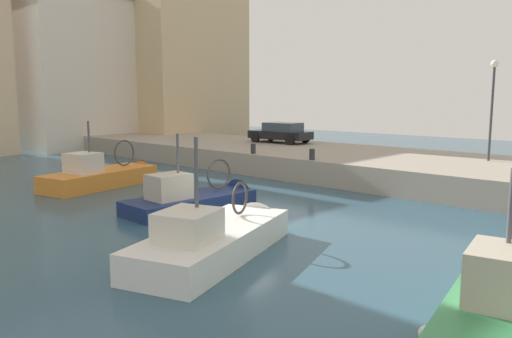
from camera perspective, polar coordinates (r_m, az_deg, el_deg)
The scene contains 12 objects.
water_surface at distance 18.47m, azimuth -2.46°, elevation -5.30°, with size 80.00×80.00×0.00m, color #2D5166.
quay_wall at distance 27.53m, azimuth 14.87°, elevation 0.20°, with size 9.00×56.00×1.20m, color #9E9384.
fishing_boat_white at distance 14.24m, azimuth -4.14°, elevation -9.04°, with size 6.98×4.06×4.27m.
fishing_boat_orange at distance 25.60m, azimuth -16.61°, elevation -1.54°, with size 6.74×3.18×4.12m.
fishing_boat_navy at distance 19.84m, azimuth -6.48°, elevation -4.01°, with size 6.07×2.37×3.85m.
fishing_boat_green at distance 11.74m, azimuth 26.53°, elevation -13.57°, with size 7.16×3.02×3.86m.
parked_car_black at distance 33.99m, azimuth 2.85°, elevation 4.16°, with size 2.27×4.35×1.37m.
mooring_bollard_south at distance 24.99m, azimuth 6.36°, elevation 1.66°, with size 0.28×0.28×0.55m, color #2D2D33.
mooring_bollard_mid at distance 27.56m, azimuth -0.32°, elevation 2.32°, with size 0.28×0.28×0.55m, color #2D2D33.
quay_streetlamp at distance 26.90m, azimuth 25.23°, elevation 7.76°, with size 0.36×0.36×4.83m.
waterfront_building_west at distance 47.88m, azimuth -8.43°, elevation 17.31°, with size 10.38×7.59×23.81m.
waterfront_building_east_mid at distance 46.09m, azimuth -20.57°, elevation 10.27°, with size 8.55×8.95×12.66m.
Camera 1 is at (-12.57, -12.83, 4.33)m, focal length 35.33 mm.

